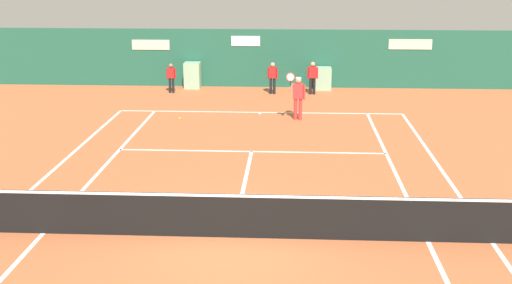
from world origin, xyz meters
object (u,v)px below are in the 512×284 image
at_px(ball_kid_centre_post, 313,76).
at_px(tennis_ball_mid_court, 180,118).
at_px(player_on_baseline, 298,94).
at_px(ball_kid_right_post, 273,76).
at_px(ball_kid_left_post, 171,76).

distance_m(ball_kid_centre_post, tennis_ball_mid_court, 6.94).
relative_size(player_on_baseline, ball_kid_centre_post, 1.28).
relative_size(player_on_baseline, tennis_ball_mid_court, 26.14).
height_order(player_on_baseline, ball_kid_centre_post, player_on_baseline).
bearing_deg(player_on_baseline, ball_kid_centre_post, -90.25).
relative_size(ball_kid_right_post, tennis_ball_mid_court, 19.80).
bearing_deg(ball_kid_left_post, player_on_baseline, 146.34).
relative_size(ball_kid_right_post, ball_kid_left_post, 1.06).
bearing_deg(ball_kid_centre_post, ball_kid_right_post, -3.85).
bearing_deg(ball_kid_right_post, player_on_baseline, 110.23).
relative_size(ball_kid_left_post, tennis_ball_mid_court, 18.63).
xyz_separation_m(player_on_baseline, tennis_ball_mid_court, (-4.23, -0.17, -0.90)).
xyz_separation_m(player_on_baseline, ball_kid_left_post, (-5.38, 4.71, -0.20)).
xyz_separation_m(ball_kid_centre_post, ball_kid_left_post, (-6.03, 0.00, -0.07)).
bearing_deg(tennis_ball_mid_court, ball_kid_right_post, 56.80).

